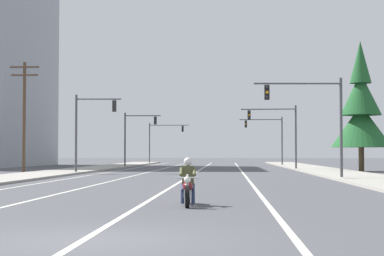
{
  "coord_description": "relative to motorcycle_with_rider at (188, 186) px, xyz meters",
  "views": [
    {
      "loc": [
        2.48,
        -11.66,
        1.58
      ],
      "look_at": [
        0.51,
        23.76,
        2.99
      ],
      "focal_mm": 59.89,
      "sensor_mm": 36.0,
      "label": 1
    }
  ],
  "objects": [
    {
      "name": "utility_pole_left_near",
      "position": [
        -15.15,
        31.17,
        4.27
      ],
      "size": [
        2.39,
        0.26,
        8.94
      ],
      "color": "#4C3828",
      "rests_on": "ground"
    },
    {
      "name": "conifer_tree_right_verge_far",
      "position": [
        12.72,
        36.46,
        4.61
      ],
      "size": [
        5.15,
        5.15,
        11.34
      ],
      "color": "#4C3828",
      "rests_on": "ground"
    },
    {
      "name": "lane_stripe_far_left",
      "position": [
        -8.69,
        37.3,
        -0.58
      ],
      "size": [
        0.16,
        100.0,
        0.01
      ],
      "primitive_type": "cube",
      "color": "beige",
      "rests_on": "ground"
    },
    {
      "name": "motorcycle_with_rider",
      "position": [
        0.0,
        0.0,
        0.0
      ],
      "size": [
        0.7,
        2.19,
        1.46
      ],
      "color": "black",
      "rests_on": "ground"
    },
    {
      "name": "traffic_signal_near_left",
      "position": [
        -9.7,
        30.35,
        3.43
      ],
      "size": [
        3.63,
        0.44,
        6.2
      ],
      "color": "#47474C",
      "rests_on": "ground"
    },
    {
      "name": "lane_stripe_center",
      "position": [
        -1.42,
        37.3,
        -0.58
      ],
      "size": [
        0.16,
        100.0,
        0.01
      ],
      "primitive_type": "cube",
      "color": "beige",
      "rests_on": "ground"
    },
    {
      "name": "ground_plane",
      "position": [
        -1.28,
        -7.7,
        -0.59
      ],
      "size": [
        400.0,
        400.0,
        0.0
      ],
      "primitive_type": "plane",
      "color": "#47474C"
    },
    {
      "name": "lane_stripe_right",
      "position": [
        2.44,
        37.3,
        -0.58
      ],
      "size": [
        0.16,
        100.0,
        0.01
      ],
      "primitive_type": "cube",
      "color": "beige",
      "rests_on": "ground"
    },
    {
      "name": "traffic_signal_far_right",
      "position": [
        6.51,
        61.91,
        3.55
      ],
      "size": [
        5.45,
        0.37,
        6.2
      ],
      "color": "#47474C",
      "rests_on": "ground"
    },
    {
      "name": "traffic_signal_near_right",
      "position": [
        6.58,
        19.97,
        3.54
      ],
      "size": [
        5.41,
        0.62,
        6.2
      ],
      "color": "#47474C",
      "rests_on": "ground"
    },
    {
      "name": "traffic_signal_far_left",
      "position": [
        -8.87,
        77.4,
        3.58
      ],
      "size": [
        6.04,
        0.38,
        6.2
      ],
      "color": "#47474C",
      "rests_on": "ground"
    },
    {
      "name": "sidewalk_kerb_left",
      "position": [
        -12.2,
        32.3,
        -0.52
      ],
      "size": [
        4.4,
        110.0,
        0.14
      ],
      "primitive_type": "cube",
      "color": "#9E998E",
      "rests_on": "ground"
    },
    {
      "name": "traffic_signal_mid_left",
      "position": [
        -9.28,
        52.76,
        3.47
      ],
      "size": [
        4.16,
        0.37,
        6.2
      ],
      "color": "#47474C",
      "rests_on": "ground"
    },
    {
      "name": "traffic_signal_mid_right",
      "position": [
        6.23,
        42.66,
        3.54
      ],
      "size": [
        5.35,
        0.39,
        6.2
      ],
      "color": "#47474C",
      "rests_on": "ground"
    },
    {
      "name": "sidewalk_kerb_right",
      "position": [
        9.65,
        32.3,
        -0.52
      ],
      "size": [
        4.4,
        110.0,
        0.14
      ],
      "primitive_type": "cube",
      "color": "#9E998E",
      "rests_on": "ground"
    },
    {
      "name": "lane_stripe_left",
      "position": [
        -5.39,
        37.3,
        -0.58
      ],
      "size": [
        0.16,
        100.0,
        0.01
      ],
      "primitive_type": "cube",
      "color": "beige",
      "rests_on": "ground"
    }
  ]
}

